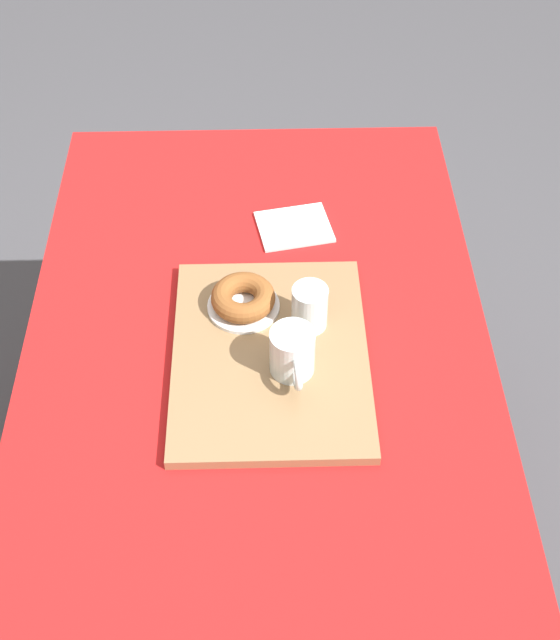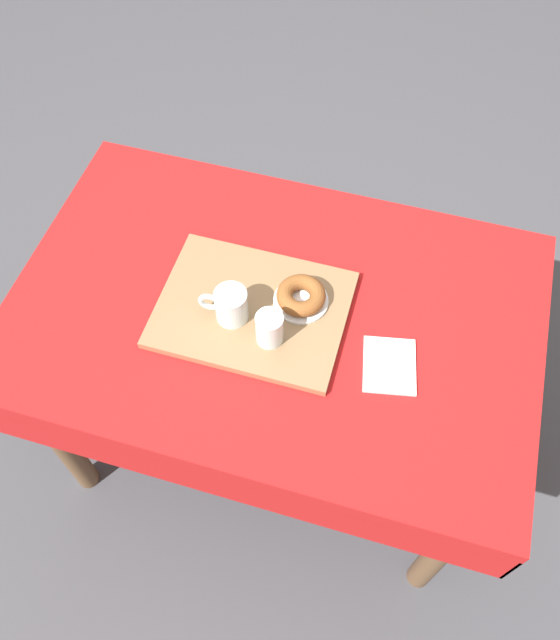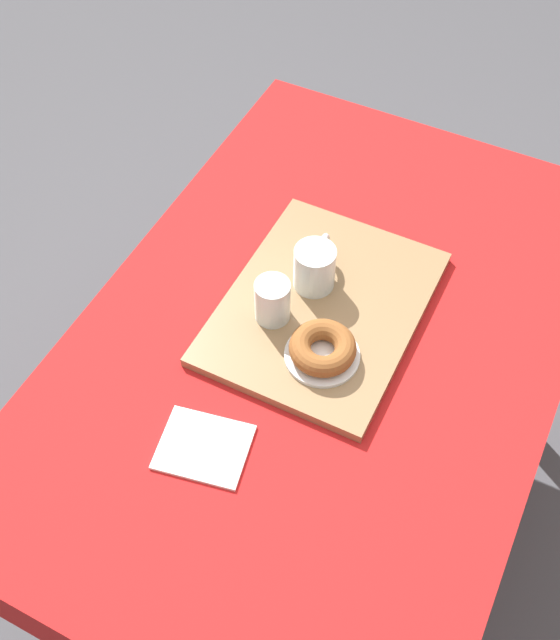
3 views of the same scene
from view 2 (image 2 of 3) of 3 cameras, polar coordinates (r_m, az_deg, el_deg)
name	(u,v)px [view 2 (image 2 of 3)]	position (r m, az deg, el deg)	size (l,w,h in m)	color
ground_plane	(276,433)	(2.16, -0.36, -9.87)	(6.00, 6.00, 0.00)	#47474C
dining_table	(275,332)	(1.59, -0.48, -1.06)	(1.22, 0.80, 0.74)	red
serving_tray	(252,309)	(1.49, -2.43, 0.94)	(0.43, 0.33, 0.02)	olive
tea_mug_left	(230,306)	(1.44, -4.35, 1.24)	(0.11, 0.07, 0.08)	silver
water_glass_near	(270,329)	(1.41, -0.92, -0.83)	(0.06, 0.06, 0.08)	silver
donut_plate_left	(301,301)	(1.49, 1.83, 1.68)	(0.13, 0.13, 0.01)	white
sugar_donut_left	(301,295)	(1.47, 1.85, 2.16)	(0.11, 0.11, 0.04)	brown
paper_napkin	(389,365)	(1.44, 9.54, -3.93)	(0.11, 0.14, 0.01)	white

